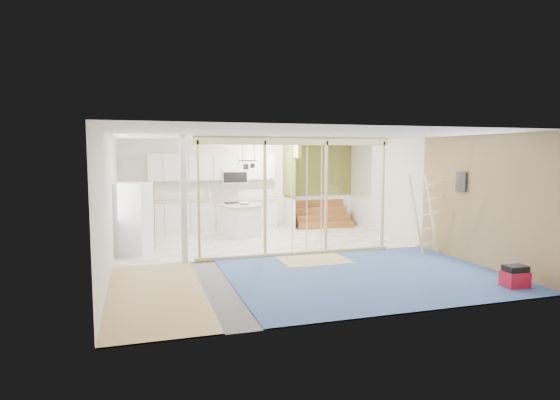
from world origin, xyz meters
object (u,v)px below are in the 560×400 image
object	(u,v)px
ladder	(426,214)
island	(241,221)
toolbox	(515,277)
fridge	(133,219)

from	to	relation	value
ladder	island	bearing A→B (deg)	141.15
toolbox	ladder	distance (m)	2.76
island	fridge	bearing A→B (deg)	-174.76
island	toolbox	size ratio (longest dim) A/B	2.78
toolbox	ladder	world-z (taller)	ladder
island	toolbox	xyz separation A→B (m)	(3.36, -5.97, -0.24)
fridge	ladder	size ratio (longest dim) A/B	0.91
toolbox	ladder	size ratio (longest dim) A/B	0.23
fridge	toolbox	size ratio (longest dim) A/B	3.87
toolbox	fridge	bearing A→B (deg)	146.21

